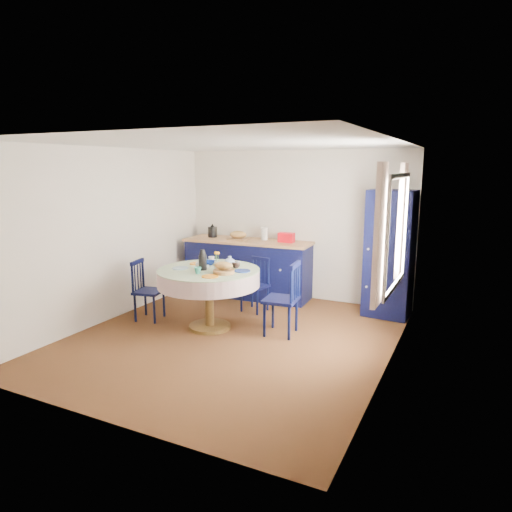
{
  "coord_description": "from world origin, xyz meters",
  "views": [
    {
      "loc": [
        2.78,
        -4.98,
        2.23
      ],
      "look_at": [
        0.26,
        0.2,
        1.09
      ],
      "focal_mm": 32.0,
      "sensor_mm": 36.0,
      "label": 1
    }
  ],
  "objects_px": {
    "chair_left": "(147,290)",
    "mug_a": "(200,265)",
    "mug_c": "(236,265)",
    "mug_b": "(198,270)",
    "dining_table": "(209,278)",
    "pantry_cabinet": "(389,254)",
    "kitchen_counter": "(248,267)",
    "chair_far": "(256,284)",
    "mug_d": "(212,259)",
    "chair_right": "(284,298)",
    "cobalt_bowl": "(208,263)"
  },
  "relations": [
    {
      "from": "dining_table",
      "to": "chair_left",
      "type": "distance_m",
      "value": 1.08
    },
    {
      "from": "kitchen_counter",
      "to": "mug_c",
      "type": "bearing_deg",
      "value": -72.08
    },
    {
      "from": "pantry_cabinet",
      "to": "cobalt_bowl",
      "type": "xyz_separation_m",
      "value": [
        -2.28,
        -1.41,
        -0.07
      ]
    },
    {
      "from": "mug_b",
      "to": "chair_left",
      "type": "bearing_deg",
      "value": 167.89
    },
    {
      "from": "kitchen_counter",
      "to": "chair_left",
      "type": "xyz_separation_m",
      "value": [
        -0.78,
        -1.76,
        -0.06
      ]
    },
    {
      "from": "mug_c",
      "to": "dining_table",
      "type": "bearing_deg",
      "value": -142.28
    },
    {
      "from": "chair_far",
      "to": "mug_a",
      "type": "distance_m",
      "value": 1.18
    },
    {
      "from": "kitchen_counter",
      "to": "chair_left",
      "type": "distance_m",
      "value": 1.93
    },
    {
      "from": "mug_d",
      "to": "cobalt_bowl",
      "type": "height_order",
      "value": "mug_d"
    },
    {
      "from": "mug_d",
      "to": "cobalt_bowl",
      "type": "distance_m",
      "value": 0.18
    },
    {
      "from": "dining_table",
      "to": "chair_right",
      "type": "height_order",
      "value": "dining_table"
    },
    {
      "from": "mug_a",
      "to": "chair_far",
      "type": "bearing_deg",
      "value": 70.04
    },
    {
      "from": "chair_left",
      "to": "mug_a",
      "type": "xyz_separation_m",
      "value": [
        0.9,
        0.06,
        0.44
      ]
    },
    {
      "from": "chair_far",
      "to": "cobalt_bowl",
      "type": "distance_m",
      "value": 0.98
    },
    {
      "from": "pantry_cabinet",
      "to": "mug_d",
      "type": "xyz_separation_m",
      "value": [
        -2.33,
        -1.24,
        -0.06
      ]
    },
    {
      "from": "kitchen_counter",
      "to": "mug_d",
      "type": "distance_m",
      "value": 1.34
    },
    {
      "from": "chair_left",
      "to": "mug_b",
      "type": "distance_m",
      "value": 1.17
    },
    {
      "from": "dining_table",
      "to": "mug_c",
      "type": "xyz_separation_m",
      "value": [
        0.3,
        0.23,
        0.17
      ]
    },
    {
      "from": "chair_right",
      "to": "mug_c",
      "type": "distance_m",
      "value": 0.81
    },
    {
      "from": "kitchen_counter",
      "to": "pantry_cabinet",
      "type": "height_order",
      "value": "pantry_cabinet"
    },
    {
      "from": "chair_far",
      "to": "mug_b",
      "type": "relative_size",
      "value": 8.75
    },
    {
      "from": "mug_b",
      "to": "mug_c",
      "type": "distance_m",
      "value": 0.59
    },
    {
      "from": "pantry_cabinet",
      "to": "chair_left",
      "type": "bearing_deg",
      "value": -147.34
    },
    {
      "from": "chair_far",
      "to": "pantry_cabinet",
      "type": "bearing_deg",
      "value": 27.94
    },
    {
      "from": "pantry_cabinet",
      "to": "mug_a",
      "type": "height_order",
      "value": "pantry_cabinet"
    },
    {
      "from": "kitchen_counter",
      "to": "chair_right",
      "type": "relative_size",
      "value": 2.25
    },
    {
      "from": "pantry_cabinet",
      "to": "mug_b",
      "type": "relative_size",
      "value": 19.85
    },
    {
      "from": "chair_left",
      "to": "mug_c",
      "type": "relative_size",
      "value": 8.0
    },
    {
      "from": "pantry_cabinet",
      "to": "mug_b",
      "type": "height_order",
      "value": "pantry_cabinet"
    },
    {
      "from": "chair_left",
      "to": "cobalt_bowl",
      "type": "height_order",
      "value": "cobalt_bowl"
    },
    {
      "from": "mug_d",
      "to": "chair_right",
      "type": "bearing_deg",
      "value": -8.1
    },
    {
      "from": "kitchen_counter",
      "to": "chair_left",
      "type": "relative_size",
      "value": 2.53
    },
    {
      "from": "dining_table",
      "to": "cobalt_bowl",
      "type": "xyz_separation_m",
      "value": [
        -0.17,
        0.24,
        0.16
      ]
    },
    {
      "from": "cobalt_bowl",
      "to": "mug_c",
      "type": "bearing_deg",
      "value": -1.55
    },
    {
      "from": "chair_far",
      "to": "mug_c",
      "type": "relative_size",
      "value": 7.54
    },
    {
      "from": "mug_a",
      "to": "cobalt_bowl",
      "type": "distance_m",
      "value": 0.24
    },
    {
      "from": "chair_right",
      "to": "mug_c",
      "type": "xyz_separation_m",
      "value": [
        -0.72,
        -0.01,
        0.39
      ]
    },
    {
      "from": "chair_far",
      "to": "mug_b",
      "type": "bearing_deg",
      "value": -89.93
    },
    {
      "from": "chair_right",
      "to": "mug_b",
      "type": "relative_size",
      "value": 10.44
    },
    {
      "from": "chair_far",
      "to": "mug_d",
      "type": "height_order",
      "value": "mug_d"
    },
    {
      "from": "chair_far",
      "to": "chair_right",
      "type": "distance_m",
      "value": 1.11
    },
    {
      "from": "mug_a",
      "to": "mug_c",
      "type": "bearing_deg",
      "value": 27.26
    },
    {
      "from": "pantry_cabinet",
      "to": "mug_c",
      "type": "xyz_separation_m",
      "value": [
        -1.82,
        -1.42,
        -0.06
      ]
    },
    {
      "from": "mug_c",
      "to": "chair_left",
      "type": "bearing_deg",
      "value": -167.8
    },
    {
      "from": "chair_left",
      "to": "mug_d",
      "type": "relative_size",
      "value": 9.73
    },
    {
      "from": "dining_table",
      "to": "chair_right",
      "type": "bearing_deg",
      "value": 13.5
    },
    {
      "from": "kitchen_counter",
      "to": "mug_d",
      "type": "bearing_deg",
      "value": -90.69
    },
    {
      "from": "pantry_cabinet",
      "to": "dining_table",
      "type": "xyz_separation_m",
      "value": [
        -2.11,
        -1.65,
        -0.23
      ]
    },
    {
      "from": "mug_c",
      "to": "mug_a",
      "type": "bearing_deg",
      "value": -152.74
    },
    {
      "from": "pantry_cabinet",
      "to": "cobalt_bowl",
      "type": "distance_m",
      "value": 2.68
    }
  ]
}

